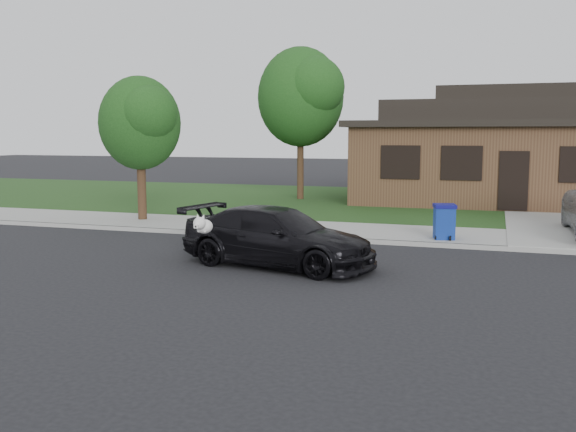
% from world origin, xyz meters
% --- Properties ---
extents(ground, '(120.00, 120.00, 0.00)m').
position_xyz_m(ground, '(0.00, 0.00, 0.00)').
color(ground, black).
rests_on(ground, ground).
extents(sidewalk, '(60.00, 3.00, 0.12)m').
position_xyz_m(sidewalk, '(0.00, 5.00, 0.06)').
color(sidewalk, gray).
rests_on(sidewalk, ground).
extents(curb, '(60.00, 0.12, 0.12)m').
position_xyz_m(curb, '(0.00, 3.50, 0.06)').
color(curb, gray).
rests_on(curb, ground).
extents(lawn, '(60.00, 13.00, 0.13)m').
position_xyz_m(lawn, '(0.00, 13.00, 0.07)').
color(lawn, '#193814').
rests_on(lawn, ground).
extents(driveway, '(4.50, 13.00, 0.14)m').
position_xyz_m(driveway, '(6.00, 10.00, 0.07)').
color(driveway, gray).
rests_on(driveway, ground).
extents(sedan, '(4.71, 2.71, 1.29)m').
position_xyz_m(sedan, '(-1.08, 0.04, 0.64)').
color(sedan, black).
rests_on(sedan, ground).
extents(recycling_bin, '(0.67, 0.67, 0.92)m').
position_xyz_m(recycling_bin, '(2.15, 4.17, 0.59)').
color(recycling_bin, navy).
rests_on(recycling_bin, sidewalk).
extents(house, '(12.60, 8.60, 4.65)m').
position_xyz_m(house, '(4.00, 15.00, 2.13)').
color(house, '#422B1C').
rests_on(house, ground).
extents(tree_0, '(3.78, 3.60, 6.34)m').
position_xyz_m(tree_0, '(-4.34, 12.88, 4.48)').
color(tree_0, '#332114').
rests_on(tree_0, ground).
extents(tree_2, '(2.73, 2.60, 4.59)m').
position_xyz_m(tree_2, '(-7.38, 5.11, 3.27)').
color(tree_2, '#332114').
rests_on(tree_2, ground).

